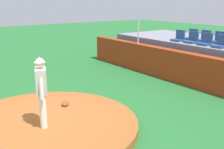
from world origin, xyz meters
TOP-DOWN VIEW (x-y plane):
  - ground_plane at (0.00, 0.00)m, footprint 60.00×60.00m
  - pitchers_mound at (0.00, 0.00)m, footprint 4.76×4.76m
  - pitcher at (0.16, -0.07)m, footprint 0.78×0.40m
  - baseball at (-0.40, 0.11)m, footprint 0.07×0.07m
  - fielding_glove at (-0.70, 0.94)m, footprint 0.36×0.34m
  - brick_barrier at (0.00, 6.04)m, footprint 13.17×0.40m
  - fence_post_left at (-3.38, 6.04)m, footprint 0.06×0.06m
  - stadium_chair_0 at (-2.12, 7.35)m, footprint 0.48×0.44m
  - stadium_chair_1 at (-1.40, 7.36)m, footprint 0.48×0.44m
  - stadium_chair_2 at (-0.70, 7.35)m, footprint 0.48×0.44m
  - stadium_chair_3 at (0.02, 7.31)m, footprint 0.48×0.44m
  - stadium_chair_7 at (-2.08, 8.21)m, footprint 0.48×0.44m
  - stadium_chair_8 at (-1.39, 8.21)m, footprint 0.48×0.44m
  - stadium_chair_9 at (-0.70, 8.25)m, footprint 0.48×0.44m

SIDE VIEW (x-z plane):
  - ground_plane at x=0.00m, z-range 0.00..0.00m
  - pitchers_mound at x=0.00m, z-range 0.00..0.22m
  - baseball at x=-0.40m, z-range 0.22..0.30m
  - fielding_glove at x=-0.70m, z-range 0.22..0.33m
  - brick_barrier at x=0.00m, z-range 0.00..1.25m
  - pitcher at x=0.16m, z-range 0.36..2.06m
  - stadium_chair_0 at x=-2.12m, z-range 1.30..1.80m
  - stadium_chair_1 at x=-1.40m, z-range 1.30..1.80m
  - stadium_chair_2 at x=-0.70m, z-range 1.30..1.80m
  - stadium_chair_3 at x=0.02m, z-range 1.30..1.80m
  - stadium_chair_7 at x=-2.08m, z-range 1.30..1.80m
  - stadium_chair_8 at x=-1.39m, z-range 1.30..1.80m
  - stadium_chair_9 at x=-0.70m, z-range 1.30..1.80m
  - fence_post_left at x=-3.38m, z-range 1.25..2.40m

